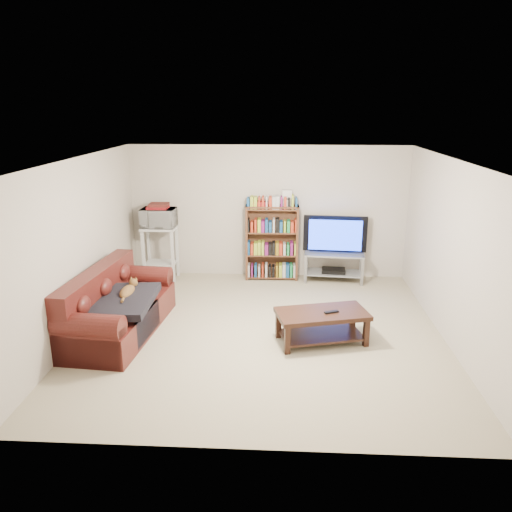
# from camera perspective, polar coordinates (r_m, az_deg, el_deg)

# --- Properties ---
(floor) EXTENTS (5.00, 5.00, 0.00)m
(floor) POSITION_cam_1_polar(r_m,az_deg,el_deg) (7.10, 0.63, -8.70)
(floor) COLOR #B9AC8A
(floor) RESTS_ON ground
(ceiling) EXTENTS (5.00, 5.00, 0.00)m
(ceiling) POSITION_cam_1_polar(r_m,az_deg,el_deg) (6.44, 0.70, 10.94)
(ceiling) COLOR white
(ceiling) RESTS_ON ground
(wall_back) EXTENTS (5.00, 0.00, 5.00)m
(wall_back) POSITION_cam_1_polar(r_m,az_deg,el_deg) (9.10, 1.38, 5.04)
(wall_back) COLOR beige
(wall_back) RESTS_ON ground
(wall_front) EXTENTS (5.00, 0.00, 5.00)m
(wall_front) POSITION_cam_1_polar(r_m,az_deg,el_deg) (4.33, -0.84, -8.64)
(wall_front) COLOR beige
(wall_front) RESTS_ON ground
(wall_left) EXTENTS (0.00, 5.00, 5.00)m
(wall_left) POSITION_cam_1_polar(r_m,az_deg,el_deg) (7.22, -19.57, 0.91)
(wall_left) COLOR beige
(wall_left) RESTS_ON ground
(wall_right) EXTENTS (0.00, 5.00, 5.00)m
(wall_right) POSITION_cam_1_polar(r_m,az_deg,el_deg) (7.02, 21.49, 0.27)
(wall_right) COLOR beige
(wall_right) RESTS_ON ground
(sofa) EXTENTS (1.09, 2.18, 0.90)m
(sofa) POSITION_cam_1_polar(r_m,az_deg,el_deg) (7.26, -15.82, -6.05)
(sofa) COLOR #481612
(sofa) RESTS_ON floor
(blanket) EXTENTS (0.82, 1.06, 0.18)m
(blanket) POSITION_cam_1_polar(r_m,az_deg,el_deg) (6.99, -15.05, -4.99)
(blanket) COLOR black
(blanket) RESTS_ON sofa
(cat) EXTENTS (0.28, 0.59, 0.17)m
(cat) POSITION_cam_1_polar(r_m,az_deg,el_deg) (7.13, -14.49, -3.99)
(cat) COLOR brown
(cat) RESTS_ON sofa
(coffee_table) EXTENTS (1.31, 0.88, 0.43)m
(coffee_table) POSITION_cam_1_polar(r_m,az_deg,el_deg) (6.77, 7.53, -7.36)
(coffee_table) COLOR black
(coffee_table) RESTS_ON floor
(remote) EXTENTS (0.20, 0.13, 0.02)m
(remote) POSITION_cam_1_polar(r_m,az_deg,el_deg) (6.70, 8.61, -6.34)
(remote) COLOR black
(remote) RESTS_ON coffee_table
(tv_stand) EXTENTS (1.09, 0.56, 0.53)m
(tv_stand) POSITION_cam_1_polar(r_m,az_deg,el_deg) (9.10, 8.89, -0.67)
(tv_stand) COLOR #999EA3
(tv_stand) RESTS_ON floor
(television) EXTENTS (1.14, 0.24, 0.65)m
(television) POSITION_cam_1_polar(r_m,az_deg,el_deg) (8.96, 9.03, 2.37)
(television) COLOR black
(television) RESTS_ON tv_stand
(dvd_player) EXTENTS (0.44, 0.33, 0.06)m
(dvd_player) POSITION_cam_1_polar(r_m,az_deg,el_deg) (9.15, 8.84, -1.65)
(dvd_player) COLOR black
(dvd_player) RESTS_ON tv_stand
(bookshelf) EXTENTS (0.95, 0.31, 1.36)m
(bookshelf) POSITION_cam_1_polar(r_m,az_deg,el_deg) (9.02, 1.83, 1.67)
(bookshelf) COLOR #55311D
(bookshelf) RESTS_ON floor
(shelf_clutter) EXTENTS (0.69, 0.22, 0.28)m
(shelf_clutter) POSITION_cam_1_polar(r_m,az_deg,el_deg) (8.86, 2.51, 6.46)
(shelf_clutter) COLOR silver
(shelf_clutter) RESTS_ON bookshelf
(microwave_stand) EXTENTS (0.62, 0.45, 0.98)m
(microwave_stand) POSITION_cam_1_polar(r_m,az_deg,el_deg) (9.19, -10.89, 1.16)
(microwave_stand) COLOR silver
(microwave_stand) RESTS_ON floor
(microwave) EXTENTS (0.61, 0.42, 0.33)m
(microwave) POSITION_cam_1_polar(r_m,az_deg,el_deg) (9.07, -11.07, 4.32)
(microwave) COLOR silver
(microwave) RESTS_ON microwave_stand
(game_boxes) EXTENTS (0.36, 0.32, 0.05)m
(game_boxes) POSITION_cam_1_polar(r_m,az_deg,el_deg) (9.03, -11.14, 5.50)
(game_boxes) COLOR maroon
(game_boxes) RESTS_ON microwave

